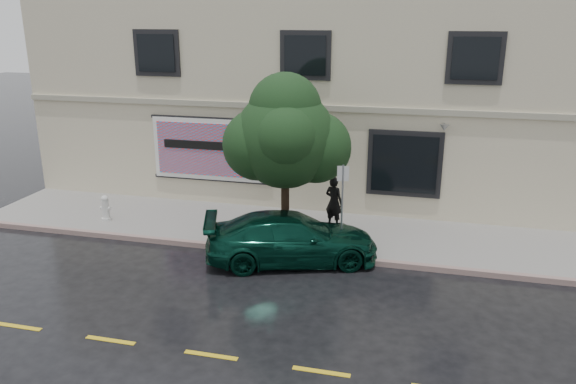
% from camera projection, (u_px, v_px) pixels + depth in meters
% --- Properties ---
extents(ground, '(90.00, 90.00, 0.00)m').
position_uv_depth(ground, '(262.00, 278.00, 14.24)').
color(ground, black).
rests_on(ground, ground).
extents(sidewalk, '(20.00, 3.50, 0.15)m').
position_uv_depth(sidewalk, '(292.00, 230.00, 17.22)').
color(sidewalk, gray).
rests_on(sidewalk, ground).
extents(curb, '(20.00, 0.18, 0.16)m').
position_uv_depth(curb, '(277.00, 252.00, 15.60)').
color(curb, slate).
rests_on(curb, ground).
extents(road_marking, '(19.00, 0.12, 0.01)m').
position_uv_depth(road_marking, '(211.00, 355.00, 11.00)').
color(road_marking, gold).
rests_on(road_marking, ground).
extents(building, '(20.00, 8.12, 7.00)m').
position_uv_depth(building, '(327.00, 94.00, 21.51)').
color(building, beige).
rests_on(building, ground).
extents(billboard, '(4.30, 0.16, 2.20)m').
position_uv_depth(billboard, '(212.00, 150.00, 18.91)').
color(billboard, white).
rests_on(billboard, ground).
extents(car, '(4.99, 3.39, 1.34)m').
position_uv_depth(car, '(292.00, 238.00, 15.04)').
color(car, '#083225').
rests_on(car, ground).
extents(pedestrian, '(0.69, 0.58, 1.60)m').
position_uv_depth(pedestrian, '(334.00, 202.00, 17.05)').
color(pedestrian, black).
rests_on(pedestrian, sidewalk).
extents(umbrella, '(1.15, 1.15, 0.79)m').
position_uv_depth(umbrella, '(335.00, 164.00, 16.69)').
color(umbrella, black).
rests_on(umbrella, pedestrian).
extents(street_tree, '(2.76, 2.76, 4.40)m').
position_uv_depth(street_tree, '(285.00, 139.00, 15.32)').
color(street_tree, '#302215').
rests_on(street_tree, sidewalk).
extents(fire_hydrant, '(0.34, 0.32, 0.82)m').
position_uv_depth(fire_hydrant, '(105.00, 208.00, 17.75)').
color(fire_hydrant, silver).
rests_on(fire_hydrant, sidewalk).
extents(sign_pole, '(0.31, 0.07, 2.51)m').
position_uv_depth(sign_pole, '(342.00, 201.00, 14.91)').
color(sign_pole, '#919499').
rests_on(sign_pole, sidewalk).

